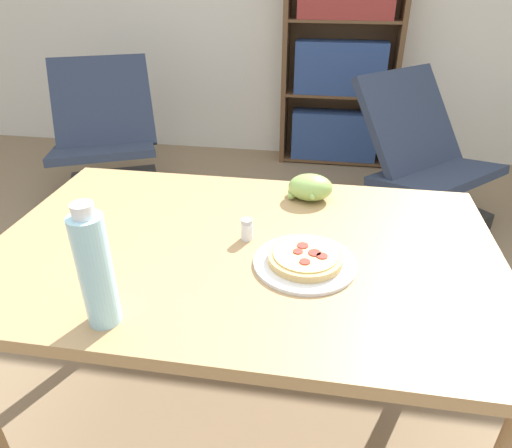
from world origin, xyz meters
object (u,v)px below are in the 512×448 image
Objects in this scene: lounge_chair_near at (109,155)px; pizza_on_plate at (305,260)px; grape_bunch at (310,187)px; drink_bottle at (95,270)px; lounge_chair_far at (423,180)px; bookshelf at (340,65)px; salt_shaker at (247,229)px.

pizza_on_plate is at bearing -75.20° from lounge_chair_near.
grape_bunch is 0.51× the size of drink_bottle.
pizza_on_plate is at bearing -154.49° from lounge_chair_far.
grape_bunch is at bearing -92.44° from bookshelf.
lounge_chair_near is 1.82m from bookshelf.
drink_bottle is at bearing -121.25° from grape_bunch.
drink_bottle reaches higher than lounge_chair_near.
lounge_chair_near is at bearing 135.91° from grape_bunch.
salt_shaker is at bearing 57.31° from drink_bottle.
drink_bottle is at bearing -162.04° from lounge_chair_far.
lounge_chair_near is at bearing 116.61° from drink_bottle.
lounge_chair_far is at bearing 69.71° from pizza_on_plate.
drink_bottle is 2.97m from bookshelf.
bookshelf is at bearing 74.83° from lounge_chair_far.
lounge_chair_far is (0.63, 1.30, -0.50)m from grape_bunch.
pizza_on_plate is 0.38m from grape_bunch.
lounge_chair_far is at bearing 63.41° from salt_shaker.
lounge_chair_far is at bearing -26.61° from lounge_chair_near.
salt_shaker is 0.07× the size of lounge_chair_near.
pizza_on_plate is at bearing 34.12° from drink_bottle.
pizza_on_plate is 0.27× the size of lounge_chair_far.
bookshelf reaches higher than salt_shaker.
lounge_chair_near is at bearing 133.60° from lounge_chair_far.
drink_bottle is 4.54× the size of salt_shaker.
lounge_chair_far reaches higher than pizza_on_plate.
drink_bottle is 2.35m from lounge_chair_near.
bookshelf is at bearing 80.36° from drink_bottle.
lounge_chair_near is (-1.42, 1.38, -0.50)m from grape_bunch.
salt_shaker is at bearing -95.69° from bookshelf.
salt_shaker is at bearing 149.65° from pizza_on_plate.
bookshelf is at bearing 87.56° from grape_bunch.
pizza_on_plate is 2.65m from bookshelf.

